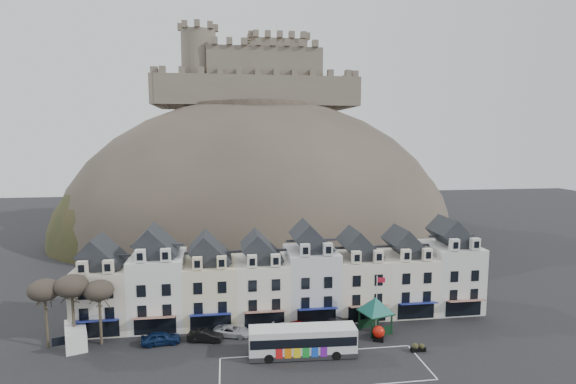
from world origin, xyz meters
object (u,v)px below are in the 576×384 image
(white_van, at_px, (76,336))
(car_charcoal, at_px, (338,323))
(car_navy, at_px, (161,338))
(car_silver, at_px, (232,331))
(car_white, at_px, (290,329))
(bus, at_px, (303,340))
(car_black, at_px, (205,336))
(flagpole, at_px, (377,300))
(red_buoy, at_px, (379,333))
(car_maroon, at_px, (299,326))
(bus_shelter, at_px, (376,305))

(white_van, relative_size, car_charcoal, 1.30)
(car_navy, relative_size, car_silver, 1.00)
(car_charcoal, bearing_deg, car_white, 85.45)
(bus, bearing_deg, car_silver, 144.17)
(bus, distance_m, car_black, 12.21)
(bus, height_order, flagpole, flagpole)
(car_navy, bearing_deg, car_black, -96.37)
(bus, xyz_separation_m, white_van, (-26.11, 6.25, -0.69))
(white_van, xyz_separation_m, car_navy, (9.91, -1.09, -0.41))
(flagpole, bearing_deg, red_buoy, -104.19)
(bus, bearing_deg, car_maroon, 87.13)
(red_buoy, distance_m, car_charcoal, 5.57)
(flagpole, bearing_deg, car_navy, 179.97)
(car_silver, bearing_deg, bus_shelter, -78.97)
(car_black, xyz_separation_m, car_charcoal, (16.80, 1.25, 0.02))
(car_silver, xyz_separation_m, car_white, (7.22, -0.40, 0.02))
(white_van, distance_m, car_silver, 18.30)
(car_white, bearing_deg, car_black, 101.81)
(bus_shelter, xyz_separation_m, red_buoy, (-0.40, -2.42, -2.55))
(car_navy, distance_m, car_white, 15.61)
(white_van, distance_m, car_navy, 9.98)
(red_buoy, height_order, car_maroon, red_buoy)
(bus, height_order, car_black, bus)
(bus_shelter, distance_m, red_buoy, 3.54)
(flagpole, distance_m, car_maroon, 10.46)
(white_van, height_order, car_white, white_van)
(red_buoy, bearing_deg, car_black, 172.82)
(bus_shelter, height_order, car_navy, bus_shelter)
(flagpole, xyz_separation_m, car_navy, (-26.66, 0.02, -3.35))
(car_white, bearing_deg, car_navy, 100.58)
(bus, height_order, red_buoy, bus)
(bus, distance_m, red_buoy, 10.17)
(red_buoy, xyz_separation_m, car_maroon, (-9.20, 3.54, -0.17))
(white_van, bearing_deg, car_black, -23.48)
(red_buoy, xyz_separation_m, car_black, (-20.80, 2.62, -0.24))
(flagpole, distance_m, car_white, 11.61)
(car_silver, height_order, car_maroon, car_maroon)
(bus, relative_size, white_van, 2.16)
(red_buoy, relative_size, car_white, 0.40)
(red_buoy, height_order, white_van, white_van)
(car_navy, bearing_deg, flagpole, -96.40)
(red_buoy, bearing_deg, white_van, 174.10)
(flagpole, distance_m, car_charcoal, 5.91)
(car_maroon, bearing_deg, car_silver, 73.61)
(car_silver, bearing_deg, car_maroon, -75.97)
(bus_shelter, height_order, red_buoy, bus_shelter)
(bus, relative_size, red_buoy, 6.68)
(car_charcoal, bearing_deg, bus, 128.20)
(car_silver, xyz_separation_m, car_charcoal, (13.62, 0.18, 0.07))
(car_maroon, xyz_separation_m, car_charcoal, (5.20, 0.33, -0.05))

